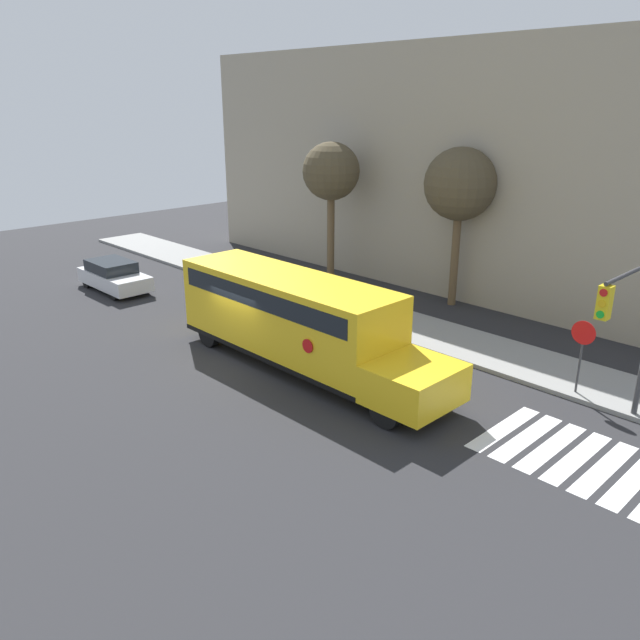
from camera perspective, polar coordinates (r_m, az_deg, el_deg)
ground_plane at (r=22.40m, az=-6.71°, el=-3.40°), size 60.00×60.00×0.00m
sidewalk_strip at (r=26.53m, az=4.43°, el=0.54°), size 44.00×3.00×0.15m
building_backdrop at (r=30.46m, az=13.07°, el=13.17°), size 32.00×4.00×11.14m
crosswalk_stripes at (r=17.64m, az=22.44°, el=-11.54°), size 4.70×3.20×0.01m
school_bus at (r=20.94m, az=-2.26°, el=0.28°), size 10.95×2.57×3.12m
parked_car at (r=31.51m, az=-18.33°, el=3.86°), size 4.24×1.79×1.41m
stop_sign at (r=20.34m, az=22.81°, el=-2.26°), size 0.74×0.10×2.48m
traffic_light at (r=17.96m, az=26.87°, el=0.15°), size 0.28×3.77×4.99m
tree_near_sidewalk at (r=27.48m, az=12.69°, el=11.91°), size 3.07×3.07×6.85m
tree_far_sidewalk at (r=30.44m, az=1.02°, el=13.28°), size 2.74×2.74×6.84m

